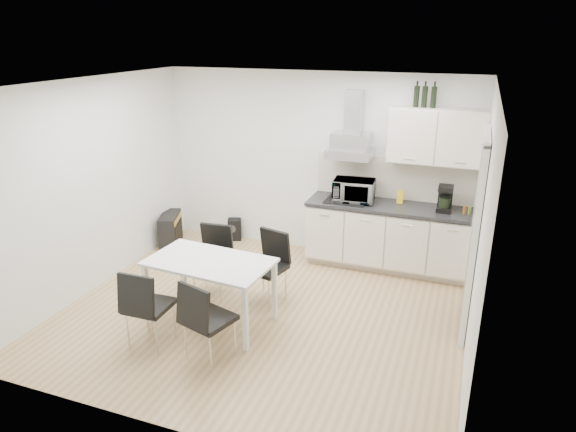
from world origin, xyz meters
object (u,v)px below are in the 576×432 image
guitar_amp (170,229)px  floor_speaker (235,229)px  chair_near_right (209,320)px  chair_far_left (212,263)px  chair_near_left (150,307)px  kitchenette (394,211)px  dining_table (210,268)px  chair_far_right (266,269)px

guitar_amp → floor_speaker: (0.83, 0.53, -0.08)m
chair_near_right → chair_far_left: bearing=133.9°
floor_speaker → chair_far_left: bearing=-94.9°
chair_near_left → floor_speaker: bearing=97.7°
kitchenette → dining_table: bearing=-128.0°
chair_far_right → chair_near_left: same height
chair_far_left → chair_near_left: same height
chair_far_left → chair_far_right: size_ratio=1.00×
dining_table → chair_near_left: chair_near_left is taller
kitchenette → chair_far_left: size_ratio=2.86×
chair_far_left → chair_far_right: (0.69, 0.07, 0.00)m
dining_table → kitchenette: bearing=56.7°
chair_near_right → kitchenette: bearing=81.1°
chair_far_right → chair_near_right: same height
chair_near_right → dining_table: bearing=133.8°
kitchenette → floor_speaker: kitchenette is taller
dining_table → chair_near_left: size_ratio=1.59×
floor_speaker → dining_table: bearing=-92.4°
kitchenette → chair_far_left: bearing=-140.9°
guitar_amp → dining_table: bearing=-67.3°
kitchenette → guitar_amp: size_ratio=3.96×
chair_far_left → chair_near_left: size_ratio=1.00×
kitchenette → chair_near_left: size_ratio=2.86×
guitar_amp → chair_far_left: bearing=-62.0°
kitchenette → chair_near_right: (-1.32, -2.75, -0.39)m
chair_far_right → chair_near_right: bearing=100.5°
chair_far_right → dining_table: bearing=70.6°
chair_near_left → floor_speaker: 2.94m
kitchenette → guitar_amp: (-3.29, -0.36, -0.58)m
chair_far_right → chair_near_right: (-0.08, -1.25, 0.00)m
chair_far_right → chair_near_left: (-0.78, -1.23, 0.00)m
guitar_amp → kitchenette: bearing=-14.3°
chair_far_right → guitar_amp: 2.36m
chair_near_right → guitar_amp: chair_near_right is taller
dining_table → chair_far_right: 0.77m
chair_far_left → guitar_amp: size_ratio=1.38×
chair_near_left → floor_speaker: size_ratio=2.62×
kitchenette → floor_speaker: 2.56m
chair_near_right → floor_speaker: bearing=128.1°
kitchenette → guitar_amp: 3.37m
chair_far_right → guitar_amp: size_ratio=1.38×
kitchenette → guitar_amp: bearing=-173.7°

